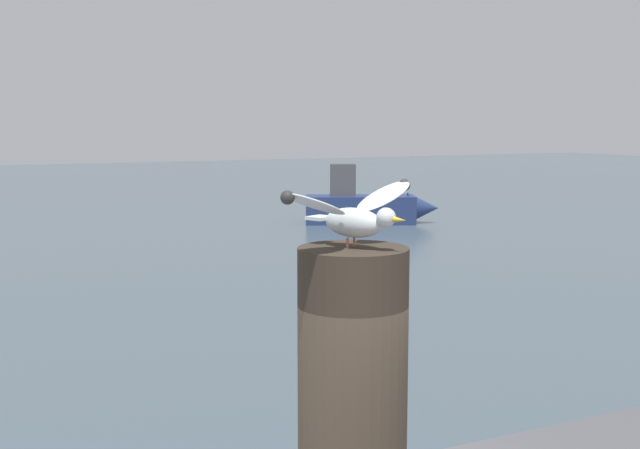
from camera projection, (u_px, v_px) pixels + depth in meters
name	position (u px, v px, depth m)	size (l,w,h in m)	color
mooring_post	(352.00, 400.00, 2.76)	(0.38, 0.38, 1.06)	#382D23
seagull	(354.00, 213.00, 2.68)	(0.65, 0.39, 0.21)	#C67360
boat_navy	(371.00, 206.00, 24.89)	(4.14, 2.69, 1.85)	navy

